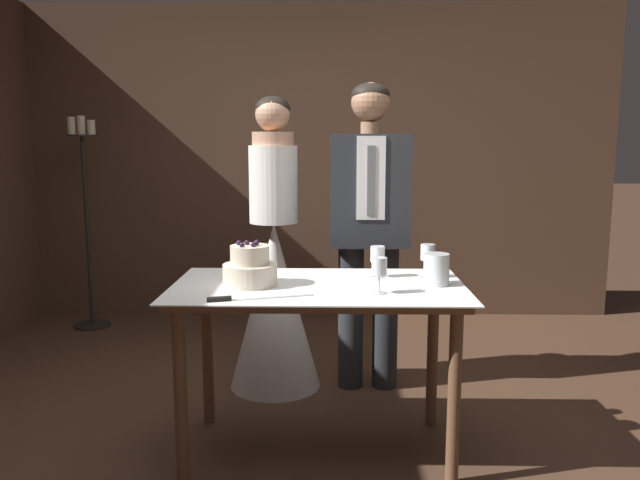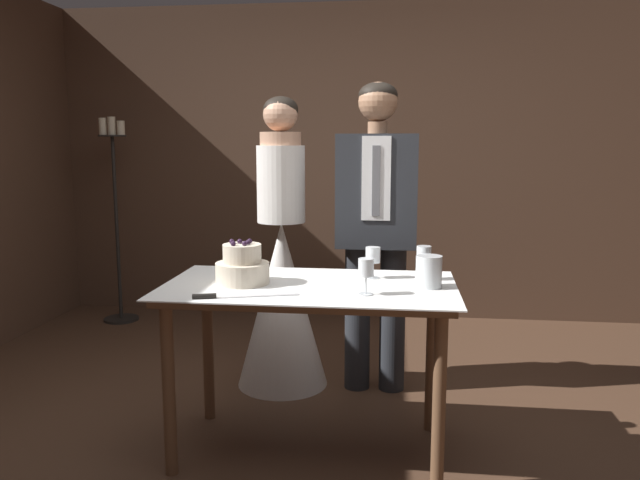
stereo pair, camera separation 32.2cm
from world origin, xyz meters
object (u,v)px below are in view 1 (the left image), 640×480
at_px(cake_table, 318,307).
at_px(wine_glass_far, 428,254).
at_px(tiered_cake, 250,268).
at_px(groom, 369,217).
at_px(candle_stand, 87,222).
at_px(hurricane_candle, 436,270).
at_px(bride, 274,284).
at_px(wine_glass_near, 378,256).
at_px(wine_glass_middle, 379,268).
at_px(cake_knife, 240,298).

bearing_deg(cake_table, wine_glass_far, 18.02).
height_order(tiered_cake, groom, groom).
bearing_deg(candle_stand, hurricane_candle, -39.71).
relative_size(tiered_cake, candle_stand, 0.15).
relative_size(bride, groom, 0.96).
bearing_deg(wine_glass_far, wine_glass_near, 179.11).
xyz_separation_m(wine_glass_middle, candle_stand, (-2.12, 2.16, -0.07)).
height_order(wine_glass_near, wine_glass_middle, wine_glass_middle).
distance_m(wine_glass_near, groom, 0.64).
distance_m(cake_table, groom, 0.91).
relative_size(tiered_cake, hurricane_candle, 1.71).
xyz_separation_m(tiered_cake, bride, (0.03, 0.81, -0.26)).
bearing_deg(bride, cake_table, -70.97).
distance_m(tiered_cake, wine_glass_far, 0.85).
bearing_deg(wine_glass_middle, cake_table, 149.14).
relative_size(wine_glass_middle, hurricane_candle, 1.09).
distance_m(bride, candle_stand, 1.99).
bearing_deg(bride, cake_knife, -92.05).
bearing_deg(groom, wine_glass_near, -89.53).
bearing_deg(groom, bride, 179.96).
bearing_deg(candle_stand, tiered_cake, -52.49).
bearing_deg(groom, wine_glass_far, -68.77).
height_order(cake_table, bride, bride).
distance_m(wine_glass_near, candle_stand, 2.81).
xyz_separation_m(wine_glass_far, candle_stand, (-2.38, 1.83, -0.08)).
height_order(wine_glass_far, candle_stand, candle_stand).
bearing_deg(cake_table, hurricane_candle, 1.28).
distance_m(cake_knife, wine_glass_near, 0.76).
bearing_deg(tiered_cake, wine_glass_near, 17.28).
relative_size(hurricane_candle, groom, 0.08).
xyz_separation_m(cake_table, wine_glass_middle, (0.27, -0.16, 0.21)).
xyz_separation_m(cake_knife, hurricane_candle, (0.86, 0.30, 0.06)).
distance_m(wine_glass_middle, wine_glass_far, 0.42).
bearing_deg(candle_stand, wine_glass_far, -37.57).
height_order(tiered_cake, candle_stand, candle_stand).
height_order(cake_knife, candle_stand, candle_stand).
bearing_deg(cake_table, candle_stand, 132.84).
xyz_separation_m(wine_glass_middle, bride, (-0.54, 0.96, -0.29)).
relative_size(wine_glass_near, bride, 0.09).
height_order(cake_table, wine_glass_middle, wine_glass_middle).
relative_size(cake_knife, groom, 0.24).
height_order(wine_glass_middle, wine_glass_far, wine_glass_far).
height_order(wine_glass_middle, bride, bride).
bearing_deg(wine_glass_far, cake_table, -161.98).
xyz_separation_m(cake_knife, groom, (0.59, 1.09, 0.21)).
height_order(cake_knife, groom, groom).
xyz_separation_m(wine_glass_far, bride, (-0.80, 0.63, -0.30)).
height_order(wine_glass_middle, groom, groom).
height_order(cake_table, wine_glass_far, wine_glass_far).
relative_size(tiered_cake, cake_knife, 0.57).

